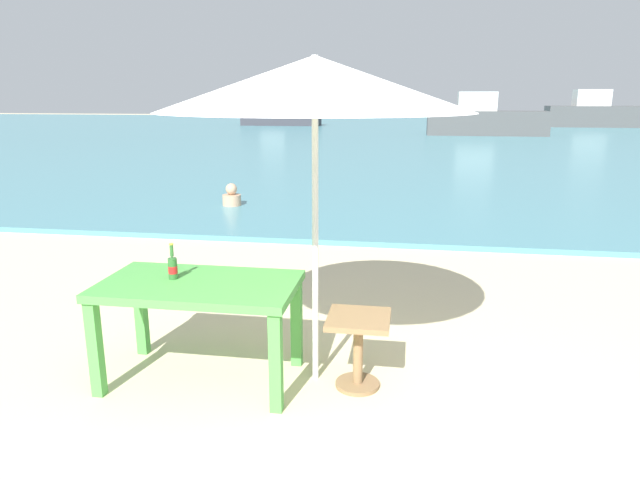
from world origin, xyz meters
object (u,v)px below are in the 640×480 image
Objects in this scene: boat_cargo_ship at (280,115)px; picnic_table_green at (199,296)px; patio_umbrella at (315,84)px; boat_sailboat at (485,120)px; beer_bottle_amber at (173,266)px; boat_tanker at (598,114)px; side_table_wood at (358,341)px; swimmer_person at (232,197)px.

picnic_table_green is at bearing -77.82° from boat_cargo_ship.
boat_sailboat is at bearing 80.79° from patio_umbrella.
boat_tanker reaches higher than beer_bottle_amber.
picnic_table_green reaches higher than side_table_wood.
boat_cargo_ship is (-7.46, 34.56, 0.13)m from picnic_table_green.
boat_cargo_ship is (-20.76, -1.34, -0.15)m from boat_tanker.
swimmer_person is (-1.57, 6.17, -0.61)m from beer_bottle_amber.
boat_sailboat is 14.85m from boat_cargo_ship.
boat_tanker reaches higher than boat_cargo_ship.
beer_bottle_amber is at bearing 169.68° from picnic_table_green.
beer_bottle_amber is 35.28m from boat_cargo_ship.
patio_umbrella is at bearing -99.21° from boat_sailboat.
side_table_wood is 1.32× the size of swimmer_person.
swimmer_person is at bearing -116.91° from boat_tanker.
picnic_table_green is 0.22× the size of boat_tanker.
patio_umbrella is 37.90m from boat_tanker.
swimmer_person is at bearing 113.17° from patio_umbrella.
side_table_wood is at bearing -64.57° from swimmer_person.
beer_bottle_amber reaches higher than side_table_wood.
boat_cargo_ship is at bearing 147.97° from boat_sailboat.
beer_bottle_amber reaches higher than picnic_table_green.
boat_sailboat is at bearing 79.12° from picnic_table_green.
beer_bottle_amber is at bearing -75.72° from swimmer_person.
picnic_table_green is 2.59× the size of side_table_wood.
beer_bottle_amber is 0.65× the size of swimmer_person.
boat_cargo_ship is at bearing 102.18° from picnic_table_green.
boat_tanker is 20.81m from boat_cargo_ship.
boat_sailboat is (6.90, 20.48, 0.62)m from swimmer_person.
picnic_table_green is 1.18m from side_table_wood.
side_table_wood is at bearing 3.63° from picnic_table_green.
boat_sailboat is at bearing -32.03° from boat_cargo_ship.
boat_sailboat is 1.11× the size of boat_cargo_ship.
patio_umbrella is 0.39× the size of boat_sailboat.
side_table_wood is at bearing -11.50° from patio_umbrella.
boat_cargo_ship is at bearing -176.30° from boat_tanker.
side_table_wood is 0.08× the size of boat_tanker.
boat_cargo_ship is (-12.59, 7.88, -0.08)m from boat_sailboat.
boat_tanker is 1.09× the size of boat_sailboat.
patio_umbrella is at bearing 168.50° from side_table_wood.
patio_umbrella reaches higher than boat_cargo_ship.
boat_tanker is (12.48, 35.77, -1.19)m from patio_umbrella.
patio_umbrella is at bearing 5.59° from beer_bottle_amber.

